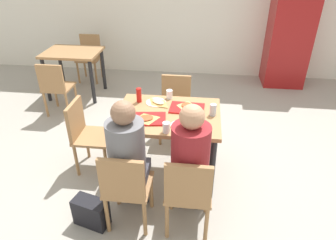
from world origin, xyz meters
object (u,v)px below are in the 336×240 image
(plastic_cup_a, at_px, (169,94))
(main_table, at_px, (168,123))
(drink_fridge, at_px, (290,32))
(paper_plate_center, at_px, (156,102))
(background_chair_far, at_px, (90,54))
(pizza_slice_c, at_px, (158,102))
(pizza_slice_a, at_px, (146,118))
(background_table, at_px, (73,59))
(soda_can, at_px, (213,110))
(chair_near_right, at_px, (188,191))
(background_chair_near, at_px, (55,85))
(person_in_red, at_px, (128,153))
(chair_far_side, at_px, (175,103))
(paper_plate_near_edge, at_px, (182,126))
(person_in_brown_jacket, at_px, (190,158))
(tray_red_near, at_px, (148,119))
(handbag, at_px, (91,212))
(tray_red_far, at_px, (187,108))
(plastic_cup_b, at_px, (166,127))
(chair_near_left, at_px, (126,186))
(condiment_bottle, at_px, (139,95))
(pizza_slice_d, at_px, (182,126))
(foil_bundle, at_px, (124,108))
(chair_left_end, at_px, (86,131))
(pizza_slice_b, at_px, (187,105))

(plastic_cup_a, bearing_deg, main_table, -85.67)
(drink_fridge, bearing_deg, paper_plate_center, -126.84)
(background_chair_far, bearing_deg, pizza_slice_c, -55.26)
(paper_plate_center, height_order, pizza_slice_a, pizza_slice_a)
(background_table, bearing_deg, soda_can, -39.61)
(chair_near_right, bearing_deg, background_chair_near, 136.64)
(chair_near_right, xyz_separation_m, person_in_red, (-0.54, 0.14, 0.25))
(chair_far_side, xyz_separation_m, background_table, (-1.81, 1.10, 0.15))
(paper_plate_near_edge, xyz_separation_m, pizza_slice_c, (-0.29, 0.44, 0.01))
(person_in_red, height_order, person_in_brown_jacket, same)
(plastic_cup_a, distance_m, soda_can, 0.59)
(chair_near_right, relative_size, background_chair_near, 1.00)
(drink_fridge, xyz_separation_m, background_table, (-3.61, -0.95, -0.31))
(tray_red_near, xyz_separation_m, handbag, (-0.43, -0.67, -0.64))
(tray_red_near, bearing_deg, drink_fridge, 56.40)
(tray_red_far, bearing_deg, plastic_cup_b, -108.56)
(chair_near_left, bearing_deg, condiment_bottle, 94.46)
(pizza_slice_d, relative_size, foil_bundle, 1.83)
(chair_near_right, height_order, tray_red_far, chair_near_right)
(main_table, xyz_separation_m, chair_left_end, (-0.92, 0.00, -0.18))
(chair_far_side, bearing_deg, background_chair_near, 168.72)
(pizza_slice_a, distance_m, handbag, 1.02)
(condiment_bottle, height_order, background_chair_near, condiment_bottle)
(main_table, distance_m, background_table, 2.62)
(chair_left_end, height_order, paper_plate_near_edge, chair_left_end)
(chair_near_left, relative_size, drink_fridge, 0.44)
(person_in_brown_jacket, bearing_deg, drink_fridge, 66.39)
(chair_near_left, relative_size, paper_plate_near_edge, 3.81)
(plastic_cup_a, bearing_deg, pizza_slice_c, -126.86)
(chair_left_end, relative_size, handbag, 2.62)
(chair_near_right, distance_m, paper_plate_center, 1.15)
(condiment_bottle, bearing_deg, pizza_slice_d, -43.18)
(pizza_slice_a, height_order, handbag, pizza_slice_a)
(chair_near_right, height_order, foil_bundle, foil_bundle)
(chair_far_side, bearing_deg, foil_bundle, -119.01)
(chair_far_side, height_order, condiment_bottle, condiment_bottle)
(pizza_slice_b, bearing_deg, plastic_cup_a, 136.11)
(chair_near_left, distance_m, handbag, 0.49)
(paper_plate_near_edge, bearing_deg, drink_fridge, 61.93)
(person_in_brown_jacket, xyz_separation_m, background_table, (-2.08, 2.56, -0.09))
(pizza_slice_b, bearing_deg, plastic_cup_b, -106.77)
(main_table, xyz_separation_m, chair_near_right, (0.27, -0.80, -0.18))
(plastic_cup_b, height_order, foil_bundle, same)
(chair_left_end, distance_m, plastic_cup_a, 1.02)
(background_table, bearing_deg, background_chair_near, -90.00)
(paper_plate_near_edge, bearing_deg, chair_left_end, 168.03)
(condiment_bottle, bearing_deg, chair_near_left, -85.54)
(pizza_slice_a, bearing_deg, background_table, 128.02)
(plastic_cup_a, bearing_deg, tray_red_near, -107.83)
(background_table, bearing_deg, paper_plate_center, -45.31)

